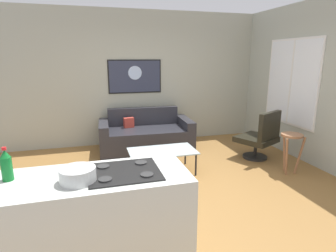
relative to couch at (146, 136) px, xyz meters
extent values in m
cube|color=olive|center=(0.04, -1.81, -0.31)|extent=(6.40, 6.40, 0.04)
cube|color=#A9AB98|center=(0.04, 0.61, 1.11)|extent=(6.40, 0.05, 2.80)
cube|color=#A6AC9D|center=(2.67, -1.51, 1.11)|extent=(0.05, 6.40, 2.80)
cube|color=#29292F|center=(0.00, -0.04, -0.06)|extent=(1.51, 0.98, 0.45)
cube|color=#29292F|center=(0.02, 0.34, 0.35)|extent=(1.48, 0.23, 0.36)
cube|color=#29292F|center=(-0.82, 0.00, 0.02)|extent=(0.22, 0.92, 0.62)
cube|color=#29292F|center=(0.82, -0.07, 0.02)|extent=(0.22, 0.92, 0.62)
cube|color=#B2392E|center=(-0.32, 0.14, 0.27)|extent=(0.21, 0.13, 0.20)
cube|color=silver|center=(0.03, -1.24, 0.09)|extent=(1.08, 0.61, 0.02)
cylinder|color=#232326|center=(-0.46, -1.49, -0.10)|extent=(0.03, 0.03, 0.36)
cylinder|color=#232326|center=(0.51, -1.49, -0.10)|extent=(0.03, 0.03, 0.36)
cylinder|color=#232326|center=(-0.46, -0.98, -0.10)|extent=(0.03, 0.03, 0.36)
cylinder|color=#232326|center=(0.51, -0.98, -0.10)|extent=(0.03, 0.03, 0.36)
cylinder|color=black|center=(1.88, -1.04, -0.27)|extent=(0.45, 0.45, 0.04)
cylinder|color=black|center=(1.88, -1.04, -0.08)|extent=(0.06, 0.06, 0.33)
cube|color=black|center=(1.88, -1.04, 0.08)|extent=(0.85, 0.84, 0.10)
cube|color=black|center=(1.99, -1.26, 0.38)|extent=(0.61, 0.36, 0.50)
cylinder|color=#976441|center=(2.01, -1.82, 0.36)|extent=(0.33, 0.33, 0.03)
cylinder|color=#976441|center=(2.01, -1.68, 0.03)|extent=(0.04, 0.13, 0.63)
cylinder|color=#976441|center=(1.89, -1.89, 0.03)|extent=(0.13, 0.10, 0.63)
cylinder|color=#976441|center=(2.13, -1.89, 0.03)|extent=(0.13, 0.10, 0.63)
cube|color=silver|center=(-1.11, -3.11, 0.16)|extent=(1.71, 0.69, 0.88)
cube|color=black|center=(-0.80, -3.11, 0.60)|extent=(0.60, 0.52, 0.01)
cylinder|color=#2D2D2D|center=(-0.97, -3.25, 0.61)|extent=(0.11, 0.11, 0.01)
cylinder|color=#2D2D2D|center=(-0.63, -3.25, 0.61)|extent=(0.11, 0.11, 0.01)
cylinder|color=#2D2D2D|center=(-0.97, -2.97, 0.61)|extent=(0.11, 0.11, 0.01)
cylinder|color=#2D2D2D|center=(-0.63, -2.97, 0.61)|extent=(0.11, 0.11, 0.01)
cylinder|color=#127129|center=(-1.72, -3.01, 0.69)|extent=(0.09, 0.09, 0.20)
cone|color=#127129|center=(-1.72, -3.01, 0.82)|extent=(0.08, 0.08, 0.06)
cylinder|color=red|center=(-1.72, -3.01, 0.86)|extent=(0.03, 0.03, 0.02)
cylinder|color=silver|center=(-1.18, -3.20, 0.60)|extent=(0.16, 0.16, 0.01)
cylinder|color=silver|center=(-1.18, -3.20, 0.66)|extent=(0.29, 0.29, 0.12)
cube|color=black|center=(-0.09, 0.57, 1.16)|extent=(1.13, 0.01, 0.70)
cube|color=#31364A|center=(-0.09, 0.57, 1.16)|extent=(1.08, 0.02, 0.65)
cylinder|color=#B0C7E7|center=(-0.09, 0.55, 1.24)|extent=(0.29, 0.01, 0.29)
cube|color=silver|center=(2.63, -0.91, 1.10)|extent=(0.02, 1.38, 1.61)
cube|color=white|center=(2.62, -0.91, 1.10)|extent=(0.01, 1.30, 1.53)
cube|color=silver|center=(2.62, -0.91, 1.10)|extent=(0.01, 0.04, 1.53)
camera|label=1|loc=(-1.04, -5.36, 1.56)|focal=29.73mm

